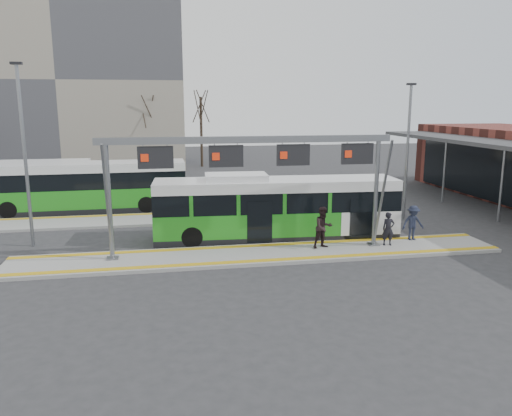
{
  "coord_description": "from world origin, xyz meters",
  "views": [
    {
      "loc": [
        -4.14,
        -21.15,
        6.71
      ],
      "look_at": [
        0.32,
        3.0,
        1.58
      ],
      "focal_mm": 35.0,
      "sensor_mm": 36.0,
      "label": 1
    }
  ],
  "objects_px": {
    "passenger_a": "(388,229)",
    "passenger_b": "(323,227)",
    "hero_bus": "(275,209)",
    "passenger_c": "(413,223)",
    "gantry": "(252,160)"
  },
  "relations": [
    {
      "from": "passenger_a",
      "to": "gantry",
      "type": "bearing_deg",
      "value": -174.1
    },
    {
      "from": "hero_bus",
      "to": "passenger_c",
      "type": "distance_m",
      "value": 6.79
    },
    {
      "from": "passenger_b",
      "to": "passenger_c",
      "type": "height_order",
      "value": "passenger_b"
    },
    {
      "from": "gantry",
      "to": "passenger_b",
      "type": "bearing_deg",
      "value": 0.21
    },
    {
      "from": "hero_bus",
      "to": "passenger_c",
      "type": "bearing_deg",
      "value": -14.47
    },
    {
      "from": "passenger_b",
      "to": "hero_bus",
      "type": "bearing_deg",
      "value": 107.3
    },
    {
      "from": "hero_bus",
      "to": "passenger_c",
      "type": "height_order",
      "value": "hero_bus"
    },
    {
      "from": "passenger_b",
      "to": "gantry",
      "type": "bearing_deg",
      "value": 164.76
    },
    {
      "from": "gantry",
      "to": "passenger_a",
      "type": "xyz_separation_m",
      "value": [
        6.5,
        -0.1,
        -3.36
      ]
    },
    {
      "from": "passenger_b",
      "to": "passenger_c",
      "type": "xyz_separation_m",
      "value": [
        4.76,
        0.54,
        -0.11
      ]
    },
    {
      "from": "hero_bus",
      "to": "passenger_a",
      "type": "height_order",
      "value": "hero_bus"
    },
    {
      "from": "passenger_a",
      "to": "passenger_b",
      "type": "bearing_deg",
      "value": -175.24
    },
    {
      "from": "hero_bus",
      "to": "passenger_b",
      "type": "xyz_separation_m",
      "value": [
        1.68,
        -2.62,
        -0.41
      ]
    },
    {
      "from": "passenger_a",
      "to": "passenger_b",
      "type": "relative_size",
      "value": 0.81
    },
    {
      "from": "hero_bus",
      "to": "passenger_b",
      "type": "distance_m",
      "value": 3.14
    }
  ]
}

